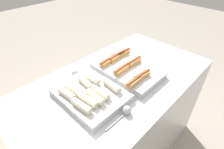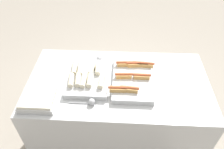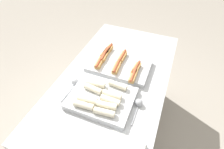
{
  "view_description": "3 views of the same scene",
  "coord_description": "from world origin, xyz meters",
  "px_view_note": "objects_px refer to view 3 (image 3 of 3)",
  "views": [
    {
      "loc": [
        -0.79,
        -0.71,
        1.79
      ],
      "look_at": [
        -0.06,
        0.0,
        1.03
      ],
      "focal_mm": 28.0,
      "sensor_mm": 36.0,
      "label": 1
    },
    {
      "loc": [
        0.02,
        -1.38,
        2.31
      ],
      "look_at": [
        -0.06,
        0.0,
        1.03
      ],
      "focal_mm": 35.0,
      "sensor_mm": 36.0,
      "label": 2
    },
    {
      "loc": [
        -0.98,
        -0.36,
        2.01
      ],
      "look_at": [
        -0.06,
        0.0,
        1.03
      ],
      "focal_mm": 28.0,
      "sensor_mm": 36.0,
      "label": 3
    }
  ],
  "objects_px": {
    "tray_hotdogs": "(119,65)",
    "tray_wraps": "(102,98)",
    "serving_spoon_far": "(74,83)",
    "serving_spoon_near": "(139,104)"
  },
  "relations": [
    {
      "from": "tray_hotdogs",
      "to": "tray_wraps",
      "type": "relative_size",
      "value": 1.13
    },
    {
      "from": "tray_hotdogs",
      "to": "tray_wraps",
      "type": "height_order",
      "value": "tray_hotdogs"
    },
    {
      "from": "tray_hotdogs",
      "to": "serving_spoon_near",
      "type": "bearing_deg",
      "value": -140.23
    },
    {
      "from": "tray_wraps",
      "to": "serving_spoon_near",
      "type": "bearing_deg",
      "value": -77.31
    },
    {
      "from": "tray_wraps",
      "to": "serving_spoon_far",
      "type": "height_order",
      "value": "tray_wraps"
    },
    {
      "from": "tray_wraps",
      "to": "serving_spoon_near",
      "type": "height_order",
      "value": "tray_wraps"
    },
    {
      "from": "serving_spoon_far",
      "to": "tray_hotdogs",
      "type": "bearing_deg",
      "value": -38.71
    },
    {
      "from": "tray_hotdogs",
      "to": "serving_spoon_far",
      "type": "relative_size",
      "value": 2.3
    },
    {
      "from": "tray_wraps",
      "to": "tray_hotdogs",
      "type": "bearing_deg",
      "value": 1.49
    },
    {
      "from": "tray_wraps",
      "to": "serving_spoon_far",
      "type": "relative_size",
      "value": 2.03
    }
  ]
}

